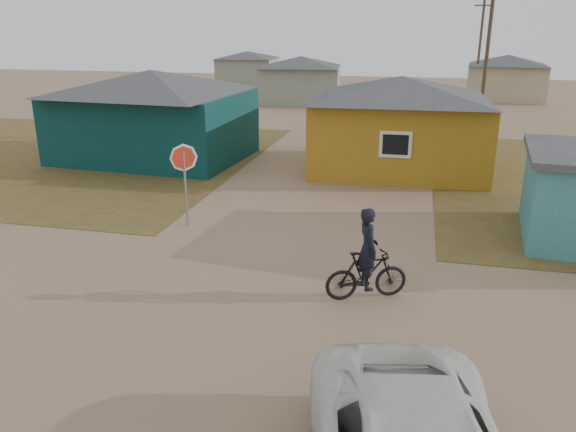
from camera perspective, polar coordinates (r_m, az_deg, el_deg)
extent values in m
plane|color=#957356|center=(12.10, -4.43, -10.26)|extent=(120.00, 120.00, 0.00)
cube|color=brown|center=(29.41, -23.34, 5.78)|extent=(20.00, 18.00, 0.00)
cube|color=#08302F|center=(26.70, -13.42, 8.90)|extent=(8.40, 6.54, 3.00)
pyramid|color=#3A3A3C|center=(26.45, -13.76, 13.17)|extent=(8.93, 7.08, 1.00)
cube|color=#A67519|center=(24.46, 11.20, 8.18)|extent=(7.21, 6.24, 3.00)
pyramid|color=#3A3A3C|center=(24.19, 11.49, 12.72)|extent=(7.72, 6.76, 0.90)
cube|color=silver|center=(21.46, 10.86, 7.15)|extent=(1.20, 0.06, 1.00)
cube|color=black|center=(21.43, 10.86, 7.13)|extent=(0.95, 0.04, 0.75)
cube|color=gray|center=(45.24, 1.27, 13.15)|extent=(6.49, 5.60, 2.80)
pyramid|color=#3A3A3C|center=(45.10, 1.29, 15.43)|extent=(7.04, 6.15, 0.80)
cube|color=tan|center=(50.70, 21.23, 12.54)|extent=(6.41, 5.50, 2.80)
pyramid|color=#3A3A3C|center=(50.57, 21.48, 14.55)|extent=(6.95, 6.05, 0.80)
cube|color=gray|center=(58.83, -4.11, 14.37)|extent=(5.75, 5.28, 2.70)
pyramid|color=#3A3A3C|center=(58.73, -4.15, 16.03)|extent=(6.28, 5.81, 0.70)
cylinder|color=#4B3B2D|center=(32.27, 19.48, 14.48)|extent=(0.20, 0.20, 8.00)
cylinder|color=#4B3B2D|center=(48.27, 18.87, 15.65)|extent=(0.20, 0.20, 8.00)
cube|color=#4B3B2D|center=(48.26, 19.30, 19.54)|extent=(1.40, 0.10, 0.10)
cylinder|color=gray|center=(17.24, -10.35, 2.63)|extent=(0.07, 0.07, 2.30)
imported|color=black|center=(12.74, 7.98, -5.94)|extent=(1.95, 1.26, 1.14)
imported|color=black|center=(12.49, 8.11, -3.29)|extent=(0.69, 0.81, 1.87)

